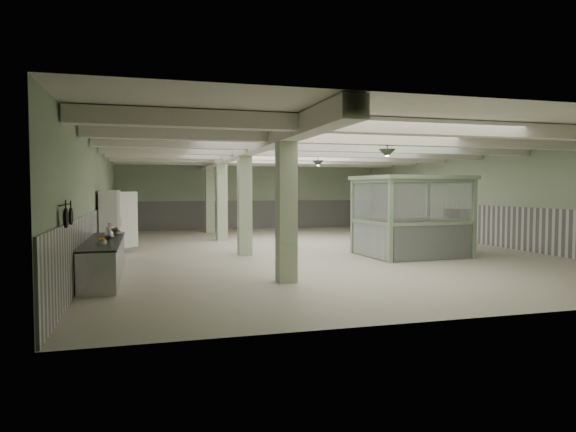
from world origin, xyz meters
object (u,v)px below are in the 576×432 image
object	(u,v)px
walkin_cooler	(111,225)
filing_cabinet	(457,230)
prep_counter	(104,259)
guard_booth	(411,202)

from	to	relation	value
walkin_cooler	filing_cabinet	distance (m)	11.39
walkin_cooler	filing_cabinet	size ratio (longest dim) A/B	1.48
filing_cabinet	walkin_cooler	bearing A→B (deg)	155.82
prep_counter	filing_cabinet	world-z (taller)	filing_cabinet
prep_counter	filing_cabinet	xyz separation A→B (m)	(11.08, 2.16, 0.27)
prep_counter	guard_booth	distance (m)	9.35
walkin_cooler	guard_booth	xyz separation A→B (m)	(9.19, -2.66, 0.74)
guard_booth	walkin_cooler	bearing A→B (deg)	160.45
walkin_cooler	filing_cabinet	world-z (taller)	walkin_cooler
filing_cabinet	prep_counter	bearing A→B (deg)	178.15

